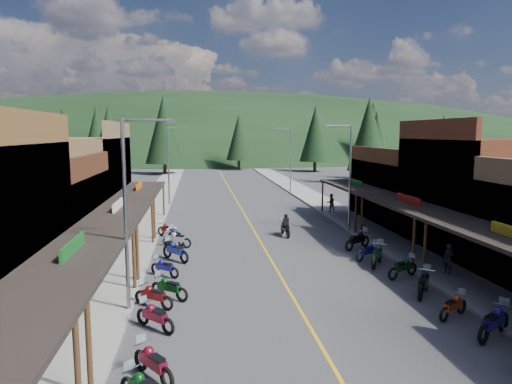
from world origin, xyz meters
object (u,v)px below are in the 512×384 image
object	(u,v)px
shop_west_2	(25,221)
bike_east_5	(424,282)
pine_10	(109,137)
streetlight_0	(129,206)
pine_4	(315,133)
pine_6	(443,137)
pine_11	(369,134)
bike_west_11	(168,229)
bike_west_7	(165,267)
bike_east_7	(377,254)
rider_on_bike	(285,227)
pedestrian_east_a	(448,259)
pine_9	(376,139)
pine_1	(97,133)
bike_east_9	(358,239)
streetlight_2	(348,172)
pine_7	(64,133)
bike_east_8	(368,251)
bike_east_3	(494,321)
bike_west_10	(176,236)
pedestrian_east_b	(331,203)
bike_west_9	(177,238)
bike_west_8	(175,250)
bike_west_5	(154,295)
pine_8	(64,143)
streetlight_1	(170,162)
shop_east_2	(485,195)
pine_5	(373,130)
pine_2	(164,129)
streetlight_3	(289,157)
bike_east_4	(453,305)
pine_3	(239,137)
shop_east_3	(413,191)
bike_west_3	(153,361)
bike_west_6	(169,286)
bike_east_6	(403,267)
shop_west_3	(71,184)

from	to	relation	value
shop_west_2	bike_east_5	world-z (taller)	shop_west_2
pine_10	streetlight_0	bearing A→B (deg)	-78.84
pine_4	pine_6	size ratio (longest dim) A/B	1.14
streetlight_0	pine_10	size ratio (longest dim) A/B	0.69
pine_11	bike_west_11	size ratio (longest dim) A/B	6.22
bike_west_7	bike_east_7	world-z (taller)	bike_east_7
bike_east_5	rider_on_bike	bearing A→B (deg)	143.51
bike_west_7	streetlight_0	bearing A→B (deg)	-151.97
pedestrian_east_a	pine_9	bearing A→B (deg)	137.99
pine_1	bike_east_9	bearing A→B (deg)	-66.06
streetlight_2	pine_4	size ratio (longest dim) A/B	0.64
streetlight_2	pine_7	bearing A→B (deg)	119.81
pine_7	bike_east_8	size ratio (longest dim) A/B	6.46
bike_east_3	bike_west_10	bearing A→B (deg)	-174.55
bike_east_9	pedestrian_east_b	xyz separation A→B (m)	(2.05, 12.83, 0.35)
pine_11	bike_west_9	size ratio (longest dim) A/B	6.11
bike_east_7	bike_west_8	bearing A→B (deg)	-159.56
bike_east_5	pedestrian_east_a	xyz separation A→B (m)	(2.62, 2.51, 0.30)
bike_west_5	bike_east_7	xyz separation A→B (m)	(11.81, 4.70, 0.10)
pine_8	streetlight_1	bearing A→B (deg)	-50.10
pine_7	bike_west_10	size ratio (longest dim) A/B	5.84
shop_east_2	pine_5	size ratio (longest dim) A/B	0.78
bike_west_7	bike_west_8	distance (m)	2.92
bike_west_8	bike_west_10	size ratio (longest dim) A/B	1.07
bike_west_10	bike_east_9	xyz separation A→B (m)	(11.57, -2.70, 0.04)
streetlight_2	shop_west_2	bearing A→B (deg)	-163.08
shop_east_2	bike_west_5	distance (m)	21.42
pine_2	bike_east_3	bearing A→B (deg)	-76.48
pine_4	pine_10	xyz separation A→B (m)	(-36.00, -10.00, -0.45)
pine_6	bike_west_8	distance (m)	81.23
streetlight_3	bike_east_4	distance (m)	38.51
pine_3	bike_west_11	size ratio (longest dim) A/B	5.51
streetlight_2	pine_10	world-z (taller)	pine_10
pine_11	bike_east_9	distance (m)	38.58
pine_2	bike_west_8	bearing A→B (deg)	-85.48
pedestrian_east_b	bike_east_3	bearing A→B (deg)	86.37
pine_6	shop_east_2	bearing A→B (deg)	-117.34
shop_east_3	pine_9	world-z (taller)	pine_9
streetlight_3	bike_west_11	world-z (taller)	streetlight_3
bike_west_3	pine_3	bearing A→B (deg)	46.26
streetlight_2	bike_west_8	distance (m)	14.59
streetlight_3	bike_west_6	world-z (taller)	streetlight_3
bike_east_7	pine_4	bearing A→B (deg)	111.35
pine_6	bike_east_6	size ratio (longest dim) A/B	5.31
pine_7	bike_east_7	distance (m)	85.95
streetlight_3	pine_4	bearing A→B (deg)	69.78
bike_west_3	pedestrian_east_a	xyz separation A→B (m)	(14.19, 8.24, 0.34)
streetlight_2	bike_east_8	size ratio (longest dim) A/B	4.13
streetlight_3	pedestrian_east_b	distance (m)	14.91
shop_west_3	rider_on_bike	distance (m)	16.63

